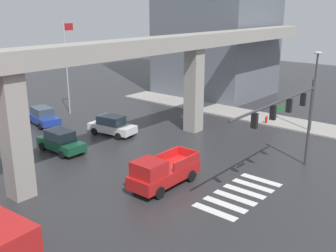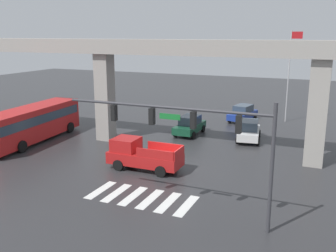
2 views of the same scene
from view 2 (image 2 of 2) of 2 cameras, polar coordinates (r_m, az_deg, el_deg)
name	(u,v)px [view 2 (image 2 of 2)]	position (r m, az deg, el deg)	size (l,w,h in m)	color
ground_plane	(175,170)	(26.57, 0.97, -6.58)	(120.00, 120.00, 0.00)	#2D2D30
crosswalk_stripes	(142,198)	(22.44, -3.92, -10.49)	(6.05, 2.80, 0.01)	silver
elevated_overpass	(200,57)	(29.70, 4.80, 10.13)	(55.91, 2.01, 8.68)	#9E9991
pickup_truck	(141,155)	(26.65, -4.00, -4.30)	(5.12, 2.12, 2.08)	red
city_bus	(32,122)	(35.15, -19.43, 0.57)	(3.37, 10.96, 2.99)	red
sedan_blue	(243,113)	(41.95, 10.98, 1.89)	(2.54, 4.55, 1.72)	#1E3899
sedan_dark_green	(190,125)	(35.82, 3.23, 0.13)	(2.02, 4.33, 1.72)	#14472D
sedan_white	(249,131)	(34.50, 11.85, -0.66)	(2.44, 4.52, 1.72)	silver
traffic_signal_mast	(196,129)	(18.55, 4.17, -0.39)	(10.89, 0.32, 6.20)	#38383D
flagpole	(290,69)	(42.11, 17.56, 7.97)	(1.16, 0.12, 9.46)	silver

